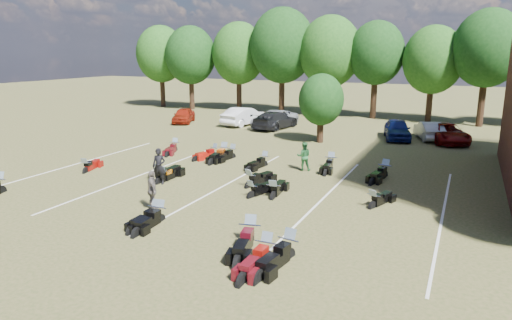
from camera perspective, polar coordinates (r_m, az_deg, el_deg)
The scene contains 34 objects.
ground at distance 18.69m, azimuth -0.29°, elevation -6.71°, with size 160.00×160.00×0.00m, color brown.
car_0 at distance 42.70m, azimuth -9.03°, elevation 5.53°, with size 1.60×3.98×1.36m, color maroon.
car_1 at distance 40.85m, azimuth -1.51°, elevation 5.51°, with size 1.69×4.84×1.60m, color silver.
car_2 at distance 39.46m, azimuth 2.28°, elevation 5.13°, with size 2.44×5.30×1.47m, color #94969C.
car_3 at distance 38.95m, azimuth 2.42°, elevation 5.02°, with size 2.06×5.07×1.47m, color black.
car_4 at distance 35.75m, azimuth 17.24°, elevation 3.68°, with size 1.76×4.38×1.49m, color #0B1652.
car_5 at distance 36.51m, azimuth 20.81°, elevation 3.48°, with size 1.42×4.09×1.35m, color #A5A4A0.
car_6 at distance 35.69m, azimuth 22.74°, elevation 3.11°, with size 2.25×4.89×1.36m, color #5F0605.
person_black at distance 23.02m, azimuth -12.03°, elevation -0.78°, with size 0.66×0.43×1.80m, color black.
person_green at distance 25.25m, azimuth 6.00°, elevation 0.47°, with size 0.78×0.61×1.60m, color #235F2E.
person_grey at distance 19.33m, azimuth -12.84°, elevation -3.74°, with size 0.99×0.41×1.68m, color #625A54.
motorcycle_0 at distance 24.37m, azimuth -29.31°, elevation -3.65°, with size 0.80×2.51×1.40m, color black, non-canonical shape.
motorcycle_2 at distance 18.24m, azimuth -11.92°, elevation -7.53°, with size 0.68×2.12×1.18m, color black, non-canonical shape.
motorcycle_3 at distance 18.44m, azimuth -12.46°, elevation -7.33°, with size 0.65×2.03×1.13m, color black, non-canonical shape.
motorcycle_4 at distance 14.90m, azimuth 4.03°, elevation -12.19°, with size 0.78×2.44×1.36m, color black, non-canonical shape.
motorcycle_5 at distance 15.94m, azimuth -0.76°, elevation -10.38°, with size 0.80×2.50×1.39m, color black, non-canonical shape.
motorcycle_6 at distance 14.75m, azimuth 1.21°, elevation -12.44°, with size 0.73×2.28×1.27m, color #4D0B11, non-canonical shape.
motorcycle_7 at distance 26.52m, azimuth -20.48°, elevation -1.47°, with size 0.65×2.05×1.14m, color maroon, non-canonical shape.
motorcycle_8 at distance 23.54m, azimuth -11.43°, elevation -2.70°, with size 0.67×2.10×1.17m, color black, non-canonical shape.
motorcycle_9 at distance 23.42m, azimuth -11.89°, elevation -2.81°, with size 0.80×2.51×1.40m, color black, non-canonical shape.
motorcycle_10 at distance 22.19m, azimuth -0.77°, elevation -3.42°, with size 0.74×2.31×1.29m, color black, non-canonical shape.
motorcycle_11 at distance 20.69m, azimuth -0.55°, elevation -4.69°, with size 0.65×2.04×1.14m, color black, non-canonical shape.
motorcycle_12 at distance 20.57m, azimuth 2.18°, elevation -4.80°, with size 0.70×2.20×1.22m, color black, non-canonical shape.
motorcycle_13 at distance 19.96m, azimuth 14.38°, elevation -5.81°, with size 0.65×2.04×1.14m, color black, non-canonical shape.
motorcycle_14 at distance 30.60m, azimuth -10.08°, elevation 1.09°, with size 0.69×2.18×1.22m, color #4C0A11, non-canonical shape.
motorcycle_15 at distance 28.65m, azimuth -5.26°, elevation 0.41°, with size 0.67×2.09×1.17m, color #A0150B, non-canonical shape.
motorcycle_16 at distance 28.24m, azimuth -3.01°, elevation 0.25°, with size 0.70×2.19×1.22m, color black, non-canonical shape.
motorcycle_17 at distance 28.26m, azimuth -4.06°, elevation 0.24°, with size 0.78×2.45×1.37m, color black, non-canonical shape.
motorcycle_18 at distance 26.24m, azimuth 1.02°, elevation -0.76°, with size 0.69×2.16×1.20m, color black, non-canonical shape.
motorcycle_19 at distance 26.14m, azimuth 9.31°, elevation -0.99°, with size 0.72×2.27×1.26m, color black, non-canonical shape.
motorcycle_20 at distance 24.89m, azimuth 15.73°, elevation -2.06°, with size 0.75×2.35×1.31m, color black, non-canonical shape.
tree_line at distance 45.66m, azimuth 14.62°, elevation 12.87°, with size 56.00×6.00×9.79m.
young_tree_midfield at distance 32.94m, azimuth 8.15°, elevation 7.48°, with size 3.20×3.20×4.70m.
parking_lines at distance 22.52m, azimuth -3.95°, elevation -3.18°, with size 20.10×14.00×0.01m.
Camera 1 is at (7.49, -15.87, 6.44)m, focal length 32.00 mm.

